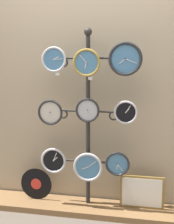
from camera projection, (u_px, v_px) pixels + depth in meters
shop_wall at (91, 71)px, 3.16m from camera, size 4.40×0.04×2.80m
low_shelf at (87, 208)px, 3.17m from camera, size 2.20×0.36×0.06m
display_stand at (88, 149)px, 3.13m from camera, size 0.77×0.39×1.82m
clock_top_left at (54, 59)px, 2.97m from camera, size 0.24×0.04×0.24m
clock_top_center at (87, 63)px, 2.88m from camera, size 0.26×0.04×0.26m
clock_top_right at (125, 59)px, 2.83m from camera, size 0.31×0.04×0.31m
clock_middle_left at (50, 112)px, 3.03m from camera, size 0.25×0.04×0.25m
clock_middle_center at (88, 110)px, 2.97m from camera, size 0.23×0.04×0.23m
clock_middle_right at (126, 112)px, 2.90m from camera, size 0.22×0.04×0.22m
clock_bottom_left at (54, 160)px, 3.13m from camera, size 0.26×0.04×0.26m
clock_bottom_center at (88, 167)px, 3.05m from camera, size 0.29×0.04×0.29m
clock_bottom_right at (117, 164)px, 3.00m from camera, size 0.24×0.04×0.24m
vinyl_record at (36, 184)px, 3.27m from camera, size 0.34×0.01×0.34m
picture_frame at (142, 192)px, 3.07m from camera, size 0.43×0.02×0.33m
price_tag_upper at (57, 74)px, 2.98m from camera, size 0.04×0.00×0.03m
price_tag_mid at (90, 78)px, 2.89m from camera, size 0.04×0.00×0.03m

